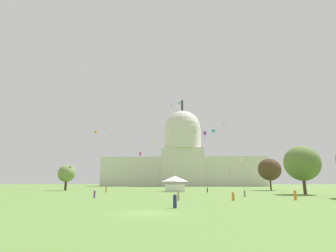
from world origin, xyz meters
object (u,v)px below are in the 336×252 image
at_px(person_grey_edge_east, 245,194).
at_px(kite_yellow_mid, 154,142).
at_px(kite_orange_mid, 96,132).
at_px(kite_red_mid, 224,125).
at_px(capitol_building, 183,158).
at_px(kite_pink_high, 171,104).
at_px(kite_gold_low, 241,160).
at_px(person_orange_mid_left, 233,196).
at_px(kite_cyan_low, 229,168).
at_px(person_tan_back_left, 178,196).
at_px(kite_turquoise_mid, 213,131).
at_px(kite_blue_high, 179,103).
at_px(tree_west_near, 67,173).
at_px(person_purple_front_center, 94,194).
at_px(kite_lime_mid, 111,135).
at_px(event_tent, 175,184).
at_px(kite_white_high, 163,112).
at_px(tree_east_near, 270,169).
at_px(kite_violet_low, 205,134).
at_px(person_orange_lawn_far_left, 295,195).
at_px(person_navy_mid_center, 207,190).
at_px(kite_magenta_low, 140,154).
at_px(person_orange_mid_right, 106,190).
at_px(kite_green_mid, 195,131).
at_px(tree_east_mid, 302,163).
at_px(person_navy_edge_west, 175,201).
at_px(kite_black_high, 129,118).

xyz_separation_m(person_grey_edge_east, kite_yellow_mid, (-28.34, 83.66, 23.84)).
distance_m(kite_orange_mid, kite_red_mid, 68.60).
distance_m(capitol_building, kite_pink_high, 76.29).
relative_size(person_grey_edge_east, kite_red_mid, 0.44).
bearing_deg(kite_gold_low, person_orange_mid_left, -109.76).
bearing_deg(kite_cyan_low, kite_yellow_mid, -88.89).
height_order(person_tan_back_left, kite_turquoise_mid, kite_turquoise_mid).
bearing_deg(person_orange_mid_left, kite_blue_high, 57.81).
relative_size(tree_west_near, person_tan_back_left, 5.55).
relative_size(person_purple_front_center, kite_blue_high, 0.54).
bearing_deg(kite_lime_mid, tree_west_near, -5.61).
bearing_deg(kite_red_mid, kite_orange_mid, -34.08).
height_order(event_tent, kite_white_high, kite_white_high).
distance_m(capitol_building, tree_east_near, 109.74).
bearing_deg(kite_violet_low, kite_white_high, 119.91).
distance_m(person_orange_lawn_far_left, kite_red_mid, 96.42).
xyz_separation_m(person_navy_mid_center, kite_violet_low, (-1.30, -11.91, 15.16)).
bearing_deg(person_purple_front_center, kite_magenta_low, -40.00).
bearing_deg(person_orange_mid_right, tree_west_near, -2.32).
relative_size(kite_green_mid, kite_red_mid, 0.28).
bearing_deg(person_purple_front_center, person_orange_lawn_far_left, -135.97).
xyz_separation_m(kite_violet_low, kite_red_mid, (16.06, 68.05, 17.23)).
relative_size(person_orange_mid_left, kite_green_mid, 1.53).
xyz_separation_m(kite_cyan_low, kite_yellow_mid, (-32.51, 42.46, 16.54)).
distance_m(person_tan_back_left, kite_lime_mid, 120.94).
height_order(tree_east_mid, kite_white_high, kite_white_high).
bearing_deg(tree_east_near, person_navy_edge_west, -115.56).
height_order(kite_gold_low, kite_yellow_mid, kite_yellow_mid).
bearing_deg(kite_gold_low, person_navy_mid_center, -124.03).
bearing_deg(tree_east_mid, capitol_building, 102.57).
xyz_separation_m(tree_east_near, person_navy_edge_west, (-34.10, -71.28, -7.04)).
height_order(kite_gold_low, kite_magenta_low, kite_magenta_low).
bearing_deg(kite_black_high, tree_east_mid, 124.31).
distance_m(kite_black_high, kite_blue_high, 37.24).
height_order(tree_east_mid, kite_pink_high, kite_pink_high).
xyz_separation_m(capitol_building, kite_cyan_low, (17.11, -108.86, -13.42)).
distance_m(kite_violet_low, kite_cyan_low, 31.24).
relative_size(kite_cyan_low, kite_magenta_low, 2.66).
xyz_separation_m(person_grey_edge_east, kite_cyan_low, (4.17, 41.20, 7.30)).
bearing_deg(person_tan_back_left, kite_magenta_low, 168.45).
height_order(person_purple_front_center, kite_gold_low, kite_gold_low).
bearing_deg(kite_violet_low, person_grey_edge_east, -42.72).
bearing_deg(kite_cyan_low, kite_black_high, -92.37).
bearing_deg(tree_east_mid, kite_blue_high, 106.64).
xyz_separation_m(person_orange_mid_left, kite_gold_low, (16.81, 70.15, 11.69)).
distance_m(event_tent, kite_violet_low, 23.78).
distance_m(person_orange_mid_right, kite_red_mid, 80.75).
relative_size(person_tan_back_left, kite_black_high, 1.58).
bearing_deg(kite_red_mid, kite_gold_low, 30.99).
xyz_separation_m(person_grey_edge_east, kite_black_high, (-50.85, 122.89, 47.55)).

